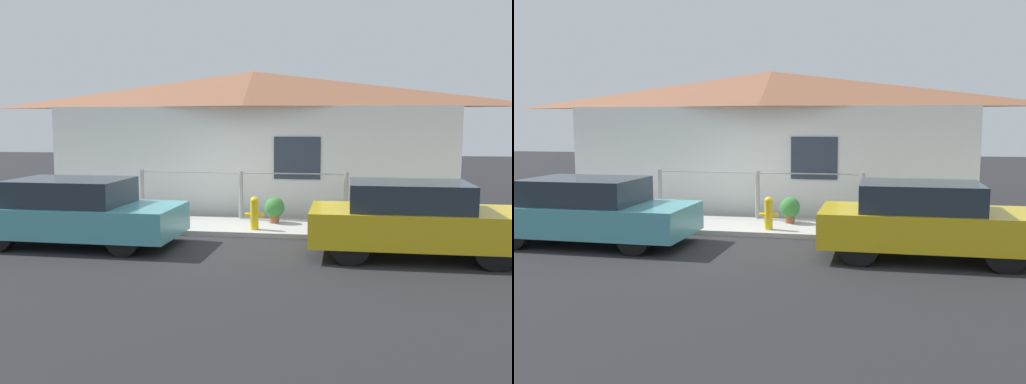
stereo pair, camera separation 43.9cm
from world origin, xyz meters
TOP-DOWN VIEW (x-y plane):
  - ground_plane at (0.00, 0.00)m, footprint 60.00×60.00m
  - sidewalk at (0.00, 0.92)m, footprint 24.00×1.84m
  - house at (0.00, 3.23)m, footprint 10.32×2.23m
  - fence at (0.00, 1.69)m, footprint 4.90×0.10m
  - car_left at (-2.61, -1.19)m, footprint 3.85×1.77m
  - car_right at (3.59, -1.19)m, footprint 3.64×1.65m
  - fire_hydrant at (0.54, 0.38)m, footprint 0.40×0.18m
  - potted_plant_near_hydrant at (0.84, 1.23)m, footprint 0.45×0.45m

SIDE VIEW (x-z plane):
  - ground_plane at x=0.00m, z-range 0.00..0.00m
  - sidewalk at x=0.00m, z-range 0.00..0.10m
  - potted_plant_near_hydrant at x=0.84m, z-range 0.14..0.71m
  - fire_hydrant at x=0.54m, z-range 0.12..0.81m
  - car_left at x=-2.61m, z-range 0.00..1.27m
  - car_right at x=3.59m, z-range 0.01..1.32m
  - fence at x=0.00m, z-range 0.16..1.27m
  - house at x=0.00m, z-range 1.10..4.71m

